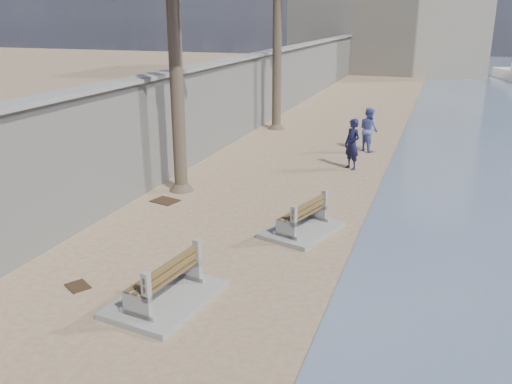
# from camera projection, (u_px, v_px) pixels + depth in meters

# --- Properties ---
(seawall) EXTENTS (0.45, 70.00, 3.50)m
(seawall) POSITION_uv_depth(u_px,v_px,m) (253.00, 93.00, 26.55)
(seawall) COLOR gray
(seawall) RESTS_ON ground_plane
(wall_cap) EXTENTS (0.80, 70.00, 0.12)m
(wall_cap) POSITION_uv_depth(u_px,v_px,m) (253.00, 55.00, 25.99)
(wall_cap) COLOR gray
(wall_cap) RESTS_ON seawall
(bench_near) EXTENTS (1.88, 2.50, 0.97)m
(bench_near) POSITION_uv_depth(u_px,v_px,m) (165.00, 283.00, 10.66)
(bench_near) COLOR gray
(bench_near) RESTS_ON ground_plane
(bench_far) EXTENTS (2.00, 2.46, 0.89)m
(bench_far) POSITION_uv_depth(u_px,v_px,m) (302.00, 218.00, 14.13)
(bench_far) COLOR gray
(bench_far) RESTS_ON ground_plane
(person_a) EXTENTS (0.93, 0.89, 2.14)m
(person_a) POSITION_uv_depth(u_px,v_px,m) (352.00, 140.00, 19.69)
(person_a) COLOR #121534
(person_a) RESTS_ON ground_plane
(person_b) EXTENTS (1.22, 1.21, 2.01)m
(person_b) POSITION_uv_depth(u_px,v_px,m) (369.00, 127.00, 22.35)
(person_b) COLOR #515DA8
(person_b) RESTS_ON ground_plane
(debris_c) EXTENTS (0.88, 0.77, 0.03)m
(debris_c) POSITION_uv_depth(u_px,v_px,m) (165.00, 201.00, 16.56)
(debris_c) COLOR #382616
(debris_c) RESTS_ON ground_plane
(debris_d) EXTENTS (0.64, 0.61, 0.03)m
(debris_d) POSITION_uv_depth(u_px,v_px,m) (78.00, 286.00, 11.38)
(debris_d) COLOR #382616
(debris_d) RESTS_ON ground_plane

